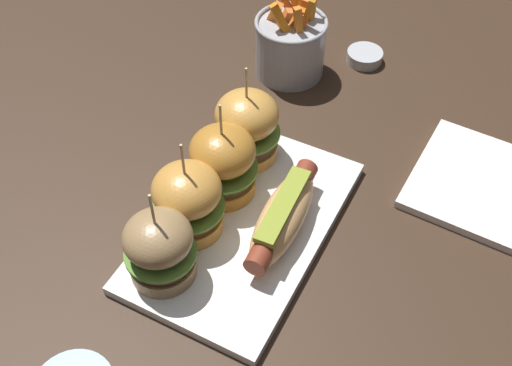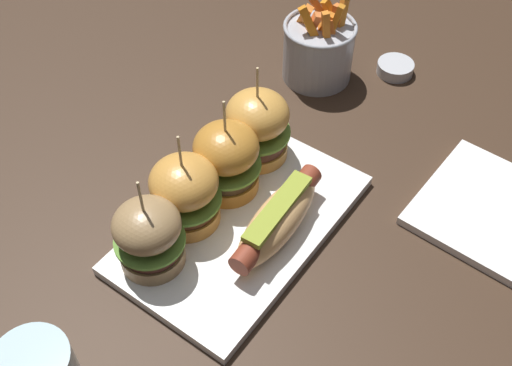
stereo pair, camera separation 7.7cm
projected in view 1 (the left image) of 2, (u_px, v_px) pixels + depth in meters
The scene contains 10 objects.
ground_plane at pixel (244, 228), 0.79m from camera, with size 3.00×3.00×0.00m, color #382619.
platter_main at pixel (244, 225), 0.78m from camera, with size 0.32×0.20×0.01m, color white.
hot_dog at pixel (283, 216), 0.75m from camera, with size 0.17×0.06×0.05m.
slider_far_left at pixel (160, 248), 0.69m from camera, with size 0.08×0.08×0.14m.
slider_center_left at pixel (188, 200), 0.74m from camera, with size 0.09×0.09×0.14m.
slider_center_right at pixel (223, 162), 0.78m from camera, with size 0.09×0.09×0.14m.
slider_far_right at pixel (247, 126), 0.82m from camera, with size 0.09×0.09×0.15m.
fries_bucket at pixel (290, 45), 0.96m from camera, with size 0.11×0.11×0.14m.
sauce_ramekin at pixel (365, 56), 1.01m from camera, with size 0.06×0.06×0.02m.
side_plate at pixel (483, 185), 0.83m from camera, with size 0.18×0.18×0.01m, color white.
Camera 1 is at (-0.42, -0.24, 0.63)m, focal length 43.69 mm.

